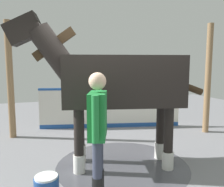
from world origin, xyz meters
name	(u,v)px	position (x,y,z in m)	size (l,w,h in m)	color
ground_plane	(114,166)	(0.00, 0.00, -0.01)	(16.00, 16.00, 0.02)	gray
wet_patch	(122,165)	(0.03, 0.15, 0.00)	(2.41, 2.41, 0.00)	#4C4C54
barrier_wall	(111,109)	(-2.46, 0.73, 0.54)	(1.01, 3.98, 1.17)	silver
roof_post_near	(10,80)	(-2.36, -1.91, 1.45)	(0.16, 0.16, 2.90)	olive
roof_post_far	(208,79)	(-1.19, 3.05, 1.45)	(0.16, 0.16, 2.90)	olive
horse	(115,83)	(0.01, 0.02, 1.51)	(1.30, 3.39, 2.68)	black
handler	(98,127)	(0.89, -0.54, 1.00)	(0.65, 0.38, 1.73)	black
wash_bucket	(47,187)	(0.72, -1.22, 0.16)	(0.34, 0.34, 0.33)	#1E478C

